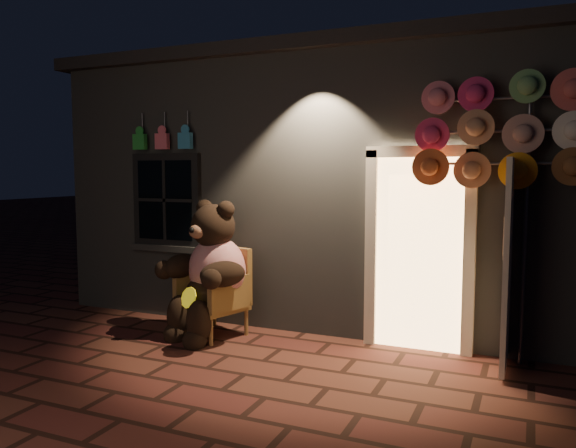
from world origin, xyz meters
The scene contains 5 objects.
ground centered at (0.00, 0.00, 0.00)m, with size 60.00×60.00×0.00m, color #512A1F.
shop_building centered at (0.00, 3.99, 1.74)m, with size 7.30×5.95×3.51m.
wicker_armchair centered at (-0.92, 1.06, 0.51)m, with size 0.86×0.82×1.03m.
teddy_bear centered at (-0.94, 0.93, 0.76)m, with size 1.14×1.06×1.65m.
hat_rack centered at (2.14, 1.27, 2.29)m, with size 1.62×0.22×2.86m.
Camera 1 is at (2.45, -4.57, 1.93)m, focal length 35.00 mm.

